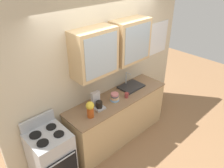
{
  "coord_description": "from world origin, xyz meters",
  "views": [
    {
      "loc": [
        -2.39,
        -2.35,
        3.11
      ],
      "look_at": [
        -0.15,
        0.0,
        1.25
      ],
      "focal_mm": 35.48,
      "sensor_mm": 36.0,
      "label": 1
    }
  ],
  "objects_px": {
    "vase": "(90,109)",
    "coffee_maker": "(97,102)",
    "sink_faucet": "(131,86)",
    "cup_near_sink": "(127,95)",
    "bowl_stack": "(115,97)",
    "stove_range": "(52,157)"
  },
  "relations": [
    {
      "from": "vase",
      "to": "coffee_maker",
      "type": "distance_m",
      "value": 0.27
    },
    {
      "from": "vase",
      "to": "cup_near_sink",
      "type": "xyz_separation_m",
      "value": [
        0.82,
        -0.01,
        -0.11
      ]
    },
    {
      "from": "stove_range",
      "to": "bowl_stack",
      "type": "height_order",
      "value": "stove_range"
    },
    {
      "from": "stove_range",
      "to": "cup_near_sink",
      "type": "bearing_deg",
      "value": -4.03
    },
    {
      "from": "bowl_stack",
      "to": "vase",
      "type": "relative_size",
      "value": 0.59
    },
    {
      "from": "stove_range",
      "to": "cup_near_sink",
      "type": "height_order",
      "value": "stove_range"
    },
    {
      "from": "bowl_stack",
      "to": "coffee_maker",
      "type": "relative_size",
      "value": 0.57
    },
    {
      "from": "bowl_stack",
      "to": "vase",
      "type": "bearing_deg",
      "value": -173.28
    },
    {
      "from": "vase",
      "to": "coffee_maker",
      "type": "bearing_deg",
      "value": 26.03
    },
    {
      "from": "stove_range",
      "to": "vase",
      "type": "distance_m",
      "value": 0.94
    },
    {
      "from": "vase",
      "to": "sink_faucet",
      "type": "bearing_deg",
      "value": 9.0
    },
    {
      "from": "bowl_stack",
      "to": "vase",
      "type": "xyz_separation_m",
      "value": [
        -0.6,
        -0.07,
        0.09
      ]
    },
    {
      "from": "sink_faucet",
      "to": "cup_near_sink",
      "type": "distance_m",
      "value": 0.38
    },
    {
      "from": "coffee_maker",
      "to": "sink_faucet",
      "type": "bearing_deg",
      "value": 4.14
    },
    {
      "from": "coffee_maker",
      "to": "bowl_stack",
      "type": "bearing_deg",
      "value": -7.19
    },
    {
      "from": "sink_faucet",
      "to": "vase",
      "type": "relative_size",
      "value": 1.66
    },
    {
      "from": "stove_range",
      "to": "bowl_stack",
      "type": "xyz_separation_m",
      "value": [
        1.31,
        -0.03,
        0.51
      ]
    },
    {
      "from": "bowl_stack",
      "to": "cup_near_sink",
      "type": "relative_size",
      "value": 1.54
    },
    {
      "from": "vase",
      "to": "stove_range",
      "type": "bearing_deg",
      "value": 172.16
    },
    {
      "from": "vase",
      "to": "bowl_stack",
      "type": "bearing_deg",
      "value": 6.72
    },
    {
      "from": "sink_faucet",
      "to": "coffee_maker",
      "type": "bearing_deg",
      "value": -175.86
    },
    {
      "from": "cup_near_sink",
      "to": "bowl_stack",
      "type": "bearing_deg",
      "value": 160.03
    }
  ]
}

